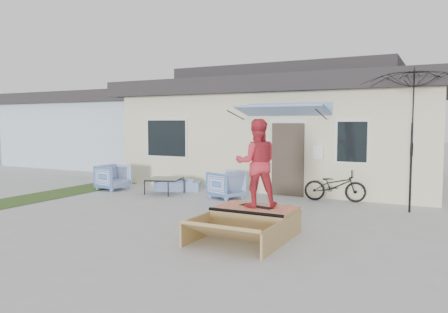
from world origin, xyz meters
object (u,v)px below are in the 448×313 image
at_px(armchair_left, 113,176).
at_px(skater, 257,162).
at_px(bicycle, 335,182).
at_px(skate_ramp, 255,220).
at_px(loveseat, 178,182).
at_px(armchair_right, 226,183).
at_px(coffee_table, 165,186).
at_px(skateboard, 256,206).
at_px(patio_umbrella, 412,138).

relative_size(armchair_left, skater, 0.52).
distance_m(bicycle, skater, 4.15).
bearing_deg(skater, bicycle, -127.33).
bearing_deg(skate_ramp, bicycle, 82.22).
bearing_deg(skate_ramp, loveseat, 139.14).
bearing_deg(armchair_right, loveseat, -84.77).
distance_m(coffee_table, skateboard, 5.16).
height_order(armchair_right, skater, skater).
xyz_separation_m(armchair_right, skateboard, (2.23, -3.12, 0.09)).
distance_m(loveseat, skate_ramp, 5.55).
xyz_separation_m(loveseat, skateboard, (4.17, -3.61, 0.24)).
bearing_deg(bicycle, skater, 160.96).
distance_m(armchair_left, skate_ramp, 6.76).
height_order(bicycle, skater, skater).
distance_m(armchair_left, bicycle, 6.78).
bearing_deg(skateboard, armchair_left, 169.35).
relative_size(patio_umbrella, skate_ramp, 1.25).
bearing_deg(skater, loveseat, -69.93).
relative_size(armchair_right, bicycle, 0.52).
xyz_separation_m(armchair_left, skate_ramp, (6.10, -2.91, -0.19)).
relative_size(armchair_right, coffee_table, 0.90).
xyz_separation_m(bicycle, patio_umbrella, (1.90, -0.65, 1.23)).
bearing_deg(skateboard, coffee_table, 159.36).
relative_size(armchair_left, bicycle, 0.54).
relative_size(armchair_right, skateboard, 1.17).
bearing_deg(armchair_right, skateboard, 55.03).
bearing_deg(skateboard, loveseat, 153.61).
bearing_deg(coffee_table, patio_umbrella, 3.47).
bearing_deg(patio_umbrella, skateboard, -126.43).
bearing_deg(armchair_right, patio_umbrella, 112.51).
relative_size(patio_umbrella, skateboard, 3.41).
distance_m(loveseat, armchair_right, 2.01).
xyz_separation_m(loveseat, armchair_right, (1.94, -0.49, 0.15)).
bearing_deg(coffee_table, skateboard, -35.14).
distance_m(coffee_table, skate_ramp, 5.18).
bearing_deg(skate_ramp, coffee_table, 144.83).
xyz_separation_m(bicycle, skater, (-0.59, -4.02, 0.86)).
relative_size(coffee_table, bicycle, 0.58).
height_order(armchair_right, skateboard, armchair_right).
bearing_deg(skater, patio_umbrella, -155.46).
height_order(patio_umbrella, skateboard, patio_umbrella).
distance_m(loveseat, coffee_table, 0.65).
bearing_deg(coffee_table, armchair_right, 4.48).
distance_m(loveseat, skateboard, 5.52).
bearing_deg(patio_umbrella, loveseat, 177.92).
distance_m(skateboard, skater, 0.86).
bearing_deg(skate_ramp, armchair_right, 125.56).
relative_size(coffee_table, skateboard, 1.30).
xyz_separation_m(coffee_table, skater, (4.21, -2.96, 1.14)).
bearing_deg(skateboard, bicycle, 96.21).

